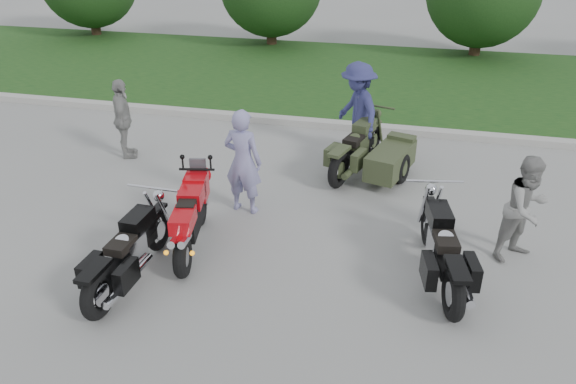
% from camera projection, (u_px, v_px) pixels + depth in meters
% --- Properties ---
extents(ground, '(80.00, 80.00, 0.00)m').
position_uv_depth(ground, '(229.00, 271.00, 7.96)').
color(ground, '#A0A09B').
rests_on(ground, ground).
extents(curb, '(60.00, 0.30, 0.15)m').
position_uv_depth(curb, '(312.00, 123.00, 13.11)').
color(curb, '#B4B1A9').
rests_on(curb, ground).
extents(grass_strip, '(60.00, 8.00, 0.14)m').
position_uv_depth(grass_strip, '(340.00, 76.00, 16.70)').
color(grass_strip, '#355D1F').
rests_on(grass_strip, ground).
extents(sportbike_red, '(0.63, 2.01, 0.96)m').
position_uv_depth(sportbike_red, '(190.00, 217.00, 8.20)').
color(sportbike_red, black).
rests_on(sportbike_red, ground).
extents(cruiser_left, '(0.38, 2.27, 0.87)m').
position_uv_depth(cruiser_left, '(127.00, 255.00, 7.51)').
color(cruiser_left, black).
rests_on(cruiser_left, ground).
extents(cruiser_right, '(0.70, 2.36, 0.92)m').
position_uv_depth(cruiser_right, '(443.00, 252.00, 7.53)').
color(cruiser_right, black).
rests_on(cruiser_right, ground).
extents(cruiser_sidecar, '(1.52, 2.31, 0.91)m').
position_uv_depth(cruiser_sidecar, '(376.00, 156.00, 10.51)').
color(cruiser_sidecar, black).
rests_on(cruiser_sidecar, ground).
extents(person_stripe, '(0.70, 0.51, 1.79)m').
position_uv_depth(person_stripe, '(243.00, 162.00, 9.14)').
color(person_stripe, '#8F8CBF').
rests_on(person_stripe, ground).
extents(person_grey, '(0.98, 0.96, 1.59)m').
position_uv_depth(person_grey, '(527.00, 209.00, 7.94)').
color(person_grey, gray).
rests_on(person_grey, ground).
extents(person_denim, '(1.33, 1.45, 1.95)m').
position_uv_depth(person_denim, '(357.00, 111.00, 11.11)').
color(person_denim, navy).
rests_on(person_denim, ground).
extents(person_back, '(0.77, 1.02, 1.62)m').
position_uv_depth(person_back, '(123.00, 119.00, 11.19)').
color(person_back, '#979691').
rests_on(person_back, ground).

